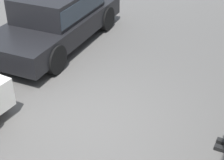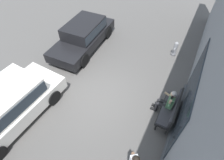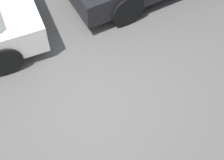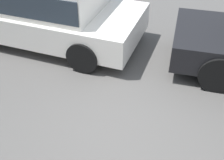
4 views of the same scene
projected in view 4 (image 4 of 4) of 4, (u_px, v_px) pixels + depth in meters
The scene contains 2 objects.
ground_plane at pixel (118, 140), 4.08m from camera, with size 60.00×60.00×0.00m, color #565451.
parked_car_mid at pixel (47, 6), 5.96m from camera, with size 4.27×2.10×1.44m.
Camera 4 is at (-0.73, 2.60, 3.18)m, focal length 45.00 mm.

